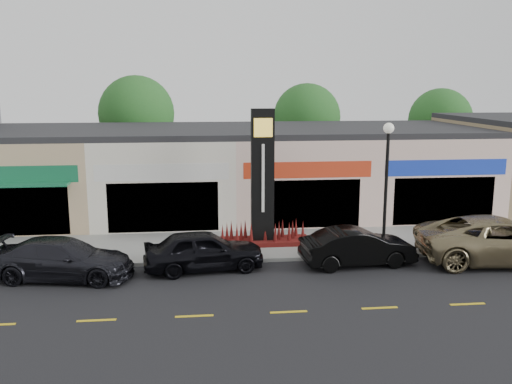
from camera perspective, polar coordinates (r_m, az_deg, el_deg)
ground at (r=20.31m, az=-6.46°, el=-9.43°), size 120.00×120.00×0.00m
sidewalk at (r=24.41m, az=-6.41°, el=-5.68°), size 52.00×4.30×0.15m
curb at (r=22.27m, az=-6.44°, el=-7.35°), size 52.00×0.20×0.15m
shop_beige at (r=32.07m, az=-21.83°, el=1.89°), size 7.00×10.85×4.80m
shop_cream at (r=30.91m, az=-9.24°, el=2.22°), size 7.00×10.01×4.80m
shop_pink_w at (r=31.30m, az=3.67°, el=2.46°), size 7.00×10.01×4.80m
shop_pink_e at (r=33.20m, az=15.68°, el=2.56°), size 7.00×10.01×4.80m
tree_rear_west at (r=38.80m, az=-12.46°, el=8.09°), size 5.20×5.20×7.83m
tree_rear_mid at (r=39.36m, az=5.36°, el=7.85°), size 4.80×4.80×7.29m
tree_rear_east at (r=42.49m, az=18.80°, el=7.20°), size 4.60×4.60×6.94m
lamp_east_near at (r=23.17m, az=13.58°, el=1.80°), size 0.44×0.44×5.47m
pylon_sign at (r=23.88m, az=0.68°, el=-0.54°), size 4.20×1.30×6.00m
car_dark_sedan at (r=21.57m, az=-19.66°, el=-6.65°), size 2.95×5.51×1.52m
car_black_sedan at (r=21.35m, az=-5.51°, el=-6.13°), size 2.44×4.85×1.59m
car_black_conv at (r=22.19m, az=10.65°, el=-5.71°), size 2.01×4.69×1.50m
car_gold_suv at (r=24.29m, az=24.39°, el=-4.62°), size 3.77×6.98×1.86m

